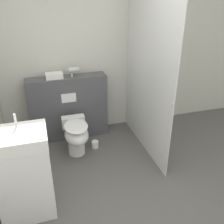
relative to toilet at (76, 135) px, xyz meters
name	(u,v)px	position (x,y,z in m)	size (l,w,h in m)	color
ground_plane	(131,217)	(0.36, -1.30, -0.33)	(12.00, 12.00, 0.00)	#565451
wall_back	(87,57)	(0.36, 0.76, 0.92)	(8.00, 0.06, 2.50)	silver
partition_panel	(69,108)	(-0.02, 0.55, 0.18)	(1.21, 0.27, 1.02)	#4C4C51
shower_glass	(147,80)	(1.02, -0.05, 0.74)	(0.04, 1.56, 2.14)	silver
toilet	(76,135)	(0.00, 0.00, 0.00)	(0.34, 0.58, 0.52)	white
sink_vanity	(24,174)	(-0.67, -0.88, 0.17)	(0.55, 0.44, 1.13)	white
hair_drier	(74,70)	(0.11, 0.55, 0.79)	(0.18, 0.07, 0.14)	#B7B7BC
folded_towel	(54,76)	(-0.19, 0.55, 0.73)	(0.25, 0.17, 0.08)	white
spare_toilet_roll	(95,144)	(0.29, 0.09, -0.27)	(0.11, 0.11, 0.11)	white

